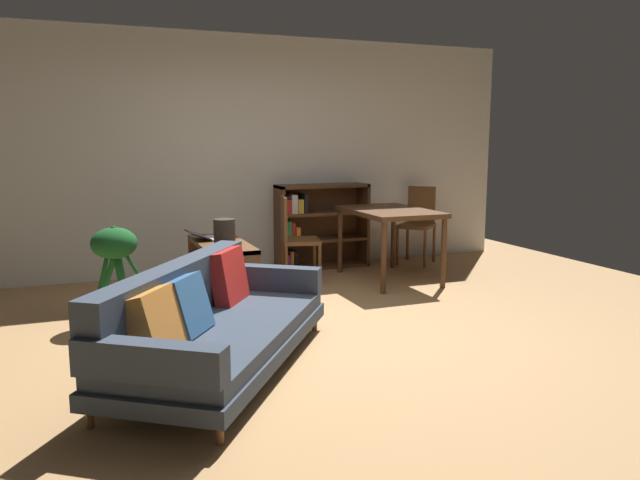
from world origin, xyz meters
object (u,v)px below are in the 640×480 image
media_console (222,272)px  dining_table (389,217)px  open_laptop (211,237)px  fabric_couch (210,322)px  bookshelf (316,226)px  desk_speaker (225,233)px  dining_chair_far (294,235)px  potted_floor_plant (115,262)px  dining_chair_near (418,221)px

media_console → dining_table: size_ratio=0.93×
open_laptop → fabric_couch: bearing=-102.1°
open_laptop → bookshelf: (1.45, 0.96, -0.09)m
desk_speaker → dining_chair_far: 1.17m
bookshelf → media_console: bearing=-140.3°
potted_floor_plant → open_laptop: bearing=28.3°
dining_chair_near → bookshelf: (-1.29, 0.21, -0.02)m
open_laptop → media_console: bearing=-74.6°
fabric_couch → desk_speaker: (0.44, 1.45, 0.37)m
media_console → dining_chair_far: size_ratio=1.19×
fabric_couch → dining_chair_far: size_ratio=2.37×
fabric_couch → dining_chair_far: bearing=58.2°
potted_floor_plant → dining_chair_near: (3.66, 1.25, 0.03)m
open_laptop → dining_chair_far: size_ratio=0.47×
dining_table → dining_chair_far: size_ratio=1.28×
potted_floor_plant → dining_table: (2.87, 0.53, 0.19)m
bookshelf → open_laptop: bearing=-146.4°
open_laptop → dining_chair_far: dining_chair_far is taller
fabric_couch → dining_chair_near: 4.14m
dining_table → potted_floor_plant: bearing=-169.6°
dining_chair_far → desk_speaker: bearing=-141.5°
dining_table → bookshelf: bookshelf is taller
open_laptop → desk_speaker: size_ratio=1.75×
dining_table → fabric_couch: bearing=-140.6°
bookshelf → desk_speaker: bearing=-135.0°
potted_floor_plant → dining_chair_far: dining_chair_far is taller
open_laptop → desk_speaker: (0.03, -0.46, 0.10)m
dining_table → dining_chair_near: bearing=42.6°
potted_floor_plant → bookshelf: 2.79m
media_console → bookshelf: bookshelf is taller
dining_chair_near → potted_floor_plant: bearing=-161.1°
fabric_couch → dining_chair_near: (3.15, 2.67, 0.20)m
desk_speaker → fabric_couch: bearing=-106.8°
desk_speaker → dining_table: size_ratio=0.21×
fabric_couch → media_console: 1.78m
media_console → potted_floor_plant: (-0.98, -0.30, 0.22)m
open_laptop → dining_chair_near: dining_chair_near is taller
media_console → dining_chair_near: dining_chair_near is taller
dining_table → dining_chair_near: (0.79, 0.73, -0.16)m
fabric_couch → dining_table: size_ratio=1.85×
desk_speaker → dining_chair_near: dining_chair_near is taller
dining_table → dining_chair_near: dining_chair_near is taller
potted_floor_plant → dining_table: size_ratio=0.68×
dining_table → bookshelf: (-0.50, 0.94, -0.19)m
dining_chair_near → open_laptop: bearing=-164.5°
bookshelf → dining_chair_near: bearing=-9.1°
dining_chair_near → bookshelf: bearing=170.9°
open_laptop → dining_chair_near: size_ratio=0.46×
fabric_couch → bookshelf: size_ratio=2.00×
fabric_couch → dining_table: (2.36, 1.94, 0.37)m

